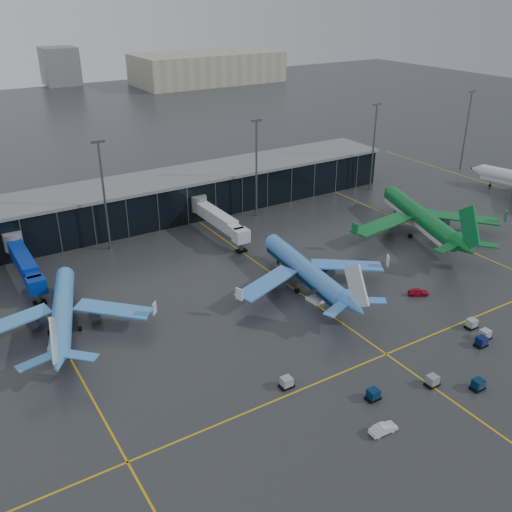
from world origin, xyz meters
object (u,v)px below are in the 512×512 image
airliner_klm_near (305,259)px  mobile_airstair (315,298)px  service_van_red (418,292)px  airliner_arkefly (61,299)px  baggage_carts (433,362)px  service_van_white (383,429)px  airliner_aer_lingus (421,206)px

airliner_klm_near → mobile_airstair: 8.40m
service_van_red → airliner_arkefly: bearing=97.6°
airliner_arkefly → mobile_airstair: 46.87m
baggage_carts → mobile_airstair: bearing=97.4°
airliner_klm_near → service_van_white: airliner_klm_near is taller
airliner_aer_lingus → service_van_white: (-55.98, -47.09, -6.33)m
airliner_arkefly → mobile_airstair: size_ratio=10.84×
service_van_red → service_van_white: (-32.73, -24.87, 0.01)m
airliner_klm_near → mobile_airstair: airliner_klm_near is taller
airliner_arkefly → airliner_klm_near: (45.59, -9.96, 0.33)m
baggage_carts → mobile_airstair: size_ratio=11.54×
baggage_carts → service_van_white: (-17.40, -7.13, -0.07)m
airliner_klm_near → service_van_red: size_ratio=9.90×
airliner_arkefly → mobile_airstair: bearing=-3.5°
airliner_arkefly → airliner_aer_lingus: 85.78m
mobile_airstair → service_van_white: (-13.96, -33.70, -0.08)m
airliner_aer_lingus → baggage_carts: size_ratio=1.15×
airliner_arkefly → airliner_aer_lingus: bearing=15.0°
service_van_red → baggage_carts: bearing=168.6°
airliner_aer_lingus → mobile_airstair: (-42.02, -13.40, -6.26)m
airliner_arkefly → airliner_klm_near: 46.67m
service_van_white → airliner_aer_lingus: bearing=-46.5°
airliner_aer_lingus → baggage_carts: 55.90m
airliner_arkefly → airliner_aer_lingus: airliner_aer_lingus is taller
service_van_white → airliner_arkefly: bearing=34.2°
airliner_klm_near → baggage_carts: airliner_klm_near is taller
airliner_aer_lingus → service_van_white: airliner_aer_lingus is taller
baggage_carts → service_van_white: 18.81m
baggage_carts → airliner_arkefly: bearing=137.8°
airliner_arkefly → mobile_airstair: (43.70, -16.20, -4.97)m
airliner_arkefly → airliner_klm_near: size_ratio=0.94×
airliner_arkefly → service_van_white: bearing=-42.3°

